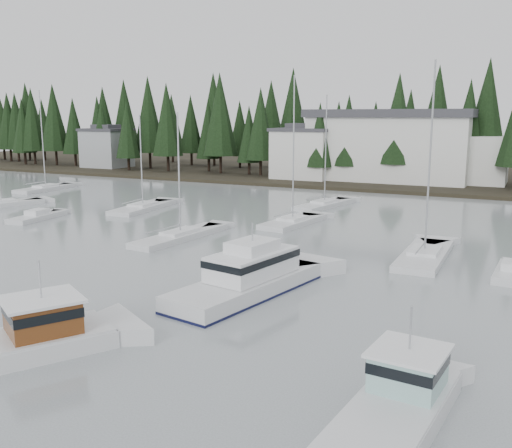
{
  "coord_description": "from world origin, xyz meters",
  "views": [
    {
      "loc": [
        15.65,
        -6.89,
        10.5
      ],
      "look_at": [
        -2.79,
        30.71,
        2.5
      ],
      "focal_mm": 40.0,
      "sensor_mm": 36.0,
      "label": 1
    }
  ],
  "objects_px": {
    "harbor_inn": "(403,147)",
    "runabout_0": "(38,218)",
    "sailboat_6": "(424,258)",
    "house_far_west": "(107,147)",
    "sailboat_11": "(143,209)",
    "house_west": "(303,152)",
    "sailboat_3": "(1,206)",
    "sailboat_1": "(46,189)",
    "sailboat_0": "(324,206)",
    "lobster_boat_teal": "(396,410)",
    "sailboat_8": "(181,238)",
    "cabin_cruiser_center": "(249,281)",
    "lobster_boat_brown": "(9,345)",
    "sailboat_5": "(293,223)"
  },
  "relations": [
    {
      "from": "harbor_inn",
      "to": "runabout_0",
      "type": "distance_m",
      "value": 54.84
    },
    {
      "from": "harbor_inn",
      "to": "sailboat_6",
      "type": "distance_m",
      "value": 48.48
    },
    {
      "from": "house_far_west",
      "to": "sailboat_11",
      "type": "height_order",
      "value": "sailboat_11"
    },
    {
      "from": "house_far_west",
      "to": "harbor_inn",
      "type": "relative_size",
      "value": 0.29
    },
    {
      "from": "house_west",
      "to": "house_far_west",
      "type": "height_order",
      "value": "house_west"
    },
    {
      "from": "house_west",
      "to": "sailboat_3",
      "type": "xyz_separation_m",
      "value": [
        -22.33,
        -39.74,
        -4.6
      ]
    },
    {
      "from": "sailboat_1",
      "to": "sailboat_11",
      "type": "height_order",
      "value": "sailboat_1"
    },
    {
      "from": "sailboat_1",
      "to": "sailboat_6",
      "type": "height_order",
      "value": "sailboat_6"
    },
    {
      "from": "runabout_0",
      "to": "sailboat_3",
      "type": "bearing_deg",
      "value": 60.32
    },
    {
      "from": "sailboat_1",
      "to": "sailboat_6",
      "type": "relative_size",
      "value": 0.97
    },
    {
      "from": "house_west",
      "to": "sailboat_6",
      "type": "distance_m",
      "value": 51.16
    },
    {
      "from": "sailboat_0",
      "to": "lobster_boat_teal",
      "type": "bearing_deg",
      "value": -146.88
    },
    {
      "from": "harbor_inn",
      "to": "sailboat_6",
      "type": "height_order",
      "value": "sailboat_6"
    },
    {
      "from": "sailboat_3",
      "to": "sailboat_11",
      "type": "distance_m",
      "value": 17.28
    },
    {
      "from": "house_west",
      "to": "sailboat_1",
      "type": "bearing_deg",
      "value": -137.52
    },
    {
      "from": "lobster_boat_teal",
      "to": "sailboat_8",
      "type": "height_order",
      "value": "sailboat_8"
    },
    {
      "from": "cabin_cruiser_center",
      "to": "sailboat_11",
      "type": "distance_m",
      "value": 33.32
    },
    {
      "from": "sailboat_0",
      "to": "sailboat_11",
      "type": "height_order",
      "value": "sailboat_0"
    },
    {
      "from": "house_far_west",
      "to": "sailboat_8",
      "type": "relative_size",
      "value": 0.75
    },
    {
      "from": "lobster_boat_teal",
      "to": "sailboat_6",
      "type": "relative_size",
      "value": 0.55
    },
    {
      "from": "lobster_boat_brown",
      "to": "sailboat_5",
      "type": "xyz_separation_m",
      "value": [
        -0.74,
        34.36,
        -0.46
      ]
    },
    {
      "from": "sailboat_1",
      "to": "sailboat_11",
      "type": "distance_m",
      "value": 24.33
    },
    {
      "from": "house_west",
      "to": "sailboat_3",
      "type": "distance_m",
      "value": 45.81
    },
    {
      "from": "harbor_inn",
      "to": "sailboat_3",
      "type": "xyz_separation_m",
      "value": [
        -37.37,
        -43.08,
        -5.72
      ]
    },
    {
      "from": "sailboat_6",
      "to": "sailboat_3",
      "type": "bearing_deg",
      "value": 85.13
    },
    {
      "from": "lobster_boat_brown",
      "to": "sailboat_8",
      "type": "distance_m",
      "value": 25.0
    },
    {
      "from": "harbor_inn",
      "to": "sailboat_8",
      "type": "height_order",
      "value": "harbor_inn"
    },
    {
      "from": "sailboat_5",
      "to": "sailboat_3",
      "type": "bearing_deg",
      "value": 104.69
    },
    {
      "from": "sailboat_3",
      "to": "sailboat_8",
      "type": "xyz_separation_m",
      "value": [
        28.87,
        -5.74,
        -0.0
      ]
    },
    {
      "from": "runabout_0",
      "to": "sailboat_11",
      "type": "bearing_deg",
      "value": -38.18
    },
    {
      "from": "house_far_west",
      "to": "sailboat_6",
      "type": "xyz_separation_m",
      "value": [
        68.77,
        -45.35,
        -4.33
      ]
    },
    {
      "from": "sailboat_0",
      "to": "sailboat_6",
      "type": "xyz_separation_m",
      "value": [
        14.94,
        -20.15,
        0.01
      ]
    },
    {
      "from": "cabin_cruiser_center",
      "to": "lobster_boat_teal",
      "type": "bearing_deg",
      "value": -123.38
    },
    {
      "from": "sailboat_5",
      "to": "sailboat_8",
      "type": "distance_m",
      "value": 12.07
    },
    {
      "from": "lobster_boat_teal",
      "to": "sailboat_0",
      "type": "distance_m",
      "value": 47.92
    },
    {
      "from": "lobster_boat_teal",
      "to": "sailboat_3",
      "type": "relative_size",
      "value": 0.73
    },
    {
      "from": "harbor_inn",
      "to": "runabout_0",
      "type": "relative_size",
      "value": 4.22
    },
    {
      "from": "house_west",
      "to": "lobster_boat_teal",
      "type": "height_order",
      "value": "house_west"
    },
    {
      "from": "lobster_boat_teal",
      "to": "sailboat_1",
      "type": "xyz_separation_m",
      "value": [
        -59.0,
        41.01,
        -0.45
      ]
    },
    {
      "from": "harbor_inn",
      "to": "sailboat_11",
      "type": "xyz_separation_m",
      "value": [
        -20.96,
        -37.67,
        -5.73
      ]
    },
    {
      "from": "sailboat_11",
      "to": "lobster_boat_brown",
      "type": "bearing_deg",
      "value": -156.66
    },
    {
      "from": "sailboat_1",
      "to": "runabout_0",
      "type": "relative_size",
      "value": 2.07
    },
    {
      "from": "sailboat_11",
      "to": "harbor_inn",
      "type": "bearing_deg",
      "value": -34.66
    },
    {
      "from": "sailboat_6",
      "to": "lobster_boat_brown",
      "type": "bearing_deg",
      "value": 152.39
    },
    {
      "from": "sailboat_11",
      "to": "runabout_0",
      "type": "distance_m",
      "value": 11.44
    },
    {
      "from": "house_far_west",
      "to": "sailboat_3",
      "type": "xyz_separation_m",
      "value": [
        19.67,
        -41.74,
        -4.35
      ]
    },
    {
      "from": "lobster_boat_brown",
      "to": "lobster_boat_teal",
      "type": "relative_size",
      "value": 1.22
    },
    {
      "from": "sailboat_0",
      "to": "sailboat_5",
      "type": "bearing_deg",
      "value": -164.82
    },
    {
      "from": "sailboat_5",
      "to": "sailboat_6",
      "type": "height_order",
      "value": "sailboat_6"
    },
    {
      "from": "sailboat_3",
      "to": "sailboat_8",
      "type": "height_order",
      "value": "sailboat_3"
    }
  ]
}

